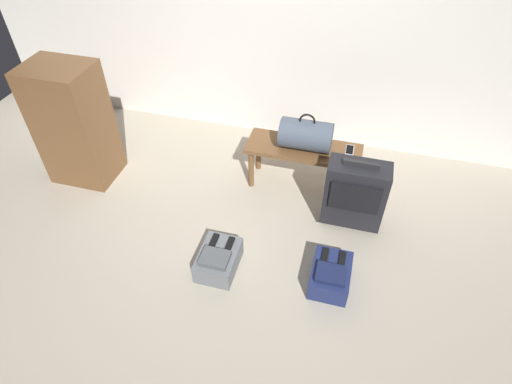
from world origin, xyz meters
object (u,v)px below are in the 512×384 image
at_px(side_cabinet, 74,125).
at_px(duffel_bag_slate, 306,135).
at_px(bench, 303,153).
at_px(backpack_grey, 218,260).
at_px(cell_phone, 350,150).
at_px(suitcase_upright_charcoal, 355,194).
at_px(backpack_navy, 330,275).

bearing_deg(side_cabinet, duffel_bag_slate, 10.38).
distance_m(bench, backpack_grey, 1.22).
relative_size(backpack_grey, side_cabinet, 0.35).
relative_size(cell_phone, suitcase_upright_charcoal, 0.22).
bearing_deg(cell_phone, side_cabinet, -169.85).
bearing_deg(bench, suitcase_upright_charcoal, -37.62).
bearing_deg(backpack_grey, duffel_bag_slate, 68.74).
xyz_separation_m(cell_phone, backpack_grey, (-0.81, -1.17, -0.34)).
relative_size(backpack_grey, backpack_navy, 1.00).
xyz_separation_m(cell_phone, side_cabinet, (-2.38, -0.43, 0.12)).
bearing_deg(backpack_grey, side_cabinet, 154.56).
bearing_deg(side_cabinet, backpack_navy, -15.43).
relative_size(bench, cell_phone, 6.94).
bearing_deg(duffel_bag_slate, side_cabinet, -169.62).
bearing_deg(cell_phone, duffel_bag_slate, -171.07).
relative_size(backpack_navy, side_cabinet, 0.35).
distance_m(duffel_bag_slate, backpack_navy, 1.20).
height_order(duffel_bag_slate, side_cabinet, side_cabinet).
xyz_separation_m(cell_phone, suitcase_upright_charcoal, (0.10, -0.44, -0.10)).
distance_m(backpack_navy, side_cabinet, 2.53).
height_order(bench, cell_phone, cell_phone).
bearing_deg(backpack_grey, bench, 69.06).
bearing_deg(bench, duffel_bag_slate, 0.00).
height_order(duffel_bag_slate, cell_phone, duffel_bag_slate).
xyz_separation_m(backpack_navy, side_cabinet, (-2.40, 0.66, 0.46)).
distance_m(cell_phone, side_cabinet, 2.42).
relative_size(bench, side_cabinet, 0.91).
height_order(cell_phone, side_cabinet, side_cabinet).
distance_m(bench, duffel_bag_slate, 0.20).
bearing_deg(bench, backpack_navy, -68.16).
height_order(duffel_bag_slate, backpack_grey, duffel_bag_slate).
bearing_deg(suitcase_upright_charcoal, backpack_navy, -96.71).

